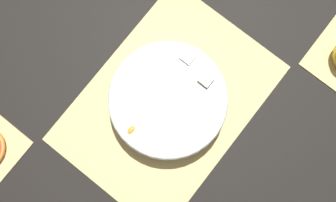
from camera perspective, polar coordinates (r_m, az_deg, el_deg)
ground_plane at (r=0.92m, az=0.00°, el=-0.26°), size 6.00×6.00×0.00m
bamboo_mat_center at (r=0.92m, az=0.00°, el=-0.24°), size 0.49×0.35×0.01m
fruit_salad_bowl at (r=0.88m, az=0.01°, el=0.10°), size 0.27×0.27×0.07m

